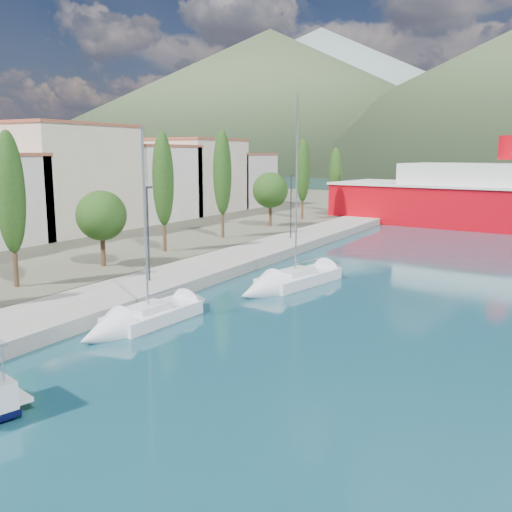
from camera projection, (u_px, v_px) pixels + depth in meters
The scene contains 8 objects.
ground at pixel (494, 196), 122.45m from camera, with size 1400.00×1400.00×0.00m, color #164451.
quay at pixel (230, 261), 45.69m from camera, with size 5.00×88.00×0.80m, color gray.
land_strip at pixel (16, 222), 72.40m from camera, with size 70.00×148.00×0.70m, color #565644.
town_buildings at pixel (108, 183), 65.12m from camera, with size 9.20×69.20×11.30m.
tree_row at pixel (209, 187), 53.61m from camera, with size 4.03×64.01×10.47m.
lamp_posts at pixel (141, 231), 35.80m from camera, with size 0.15×45.24×6.06m.
sailboat_near at pixel (128, 325), 29.03m from camera, with size 2.83×7.91×11.16m.
sailboat_mid at pixel (279, 285), 37.71m from camera, with size 4.33×9.80×13.66m.
Camera 1 is at (14.53, -12.29, 8.90)m, focal length 40.00 mm.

